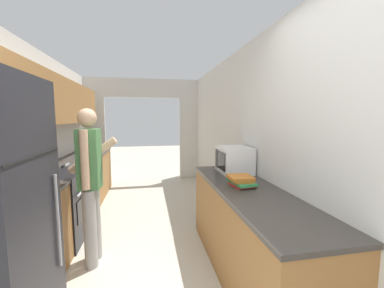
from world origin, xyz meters
The scene contains 10 objects.
wall_left centered at (-1.30, 2.27, 1.48)m, with size 0.38×7.33×2.50m.
wall_right centered at (1.38, 1.87, 1.25)m, with size 0.06×7.33×2.50m.
wall_far_with_doorway centered at (0.00, 4.96, 1.45)m, with size 3.10×0.06×2.50m.
counter_left centered at (-1.05, 3.06, 0.45)m, with size 0.62×3.53×0.90m.
counter_right centered at (1.05, 1.11, 0.45)m, with size 0.62×2.14×0.90m.
range_oven centered at (-1.04, 2.13, 0.45)m, with size 0.66×0.73×1.04m.
person centered at (-0.50, 1.62, 0.90)m, with size 0.53×0.39×1.67m.
microwave centered at (1.15, 1.77, 1.05)m, with size 0.37×0.45×0.32m.
book_stack centered at (1.01, 1.21, 0.95)m, with size 0.25×0.32×0.10m.
knife centered at (-1.06, 2.58, 0.90)m, with size 0.06×0.33×0.02m.
Camera 1 is at (0.10, -0.95, 1.58)m, focal length 22.00 mm.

